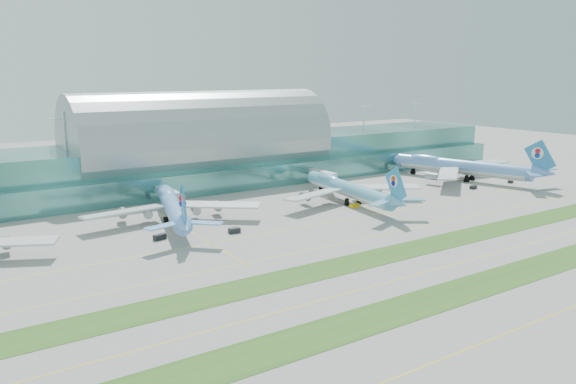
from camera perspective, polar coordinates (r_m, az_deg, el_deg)
ground at (r=163.95m, az=10.67°, el=-6.45°), size 700.00×700.00×0.00m
terminal at (r=266.16m, az=-8.76°, el=3.88°), size 340.00×69.10×36.00m
grass_strip_near at (r=146.40m, az=18.35°, el=-9.14°), size 420.00×12.00×0.08m
grass_strip_far at (r=165.30m, az=10.19°, el=-6.26°), size 420.00×12.00×0.08m
taxiline_a at (r=136.05m, az=25.05°, el=-11.36°), size 420.00×0.35×0.01m
taxiline_b at (r=154.79m, az=14.28°, el=-7.74°), size 420.00×0.35×0.01m
taxiline_c at (r=176.65m, az=6.62°, el=-4.96°), size 420.00×0.35×0.01m
taxiline_d at (r=193.32m, az=2.44°, el=-3.39°), size 420.00×0.35×0.01m
airliner_b at (r=200.59m, az=-11.69°, el=-1.31°), size 59.63×68.95×19.31m
airliner_c at (r=226.34m, az=6.08°, el=0.41°), size 61.88×70.70×19.47m
airliner_d at (r=285.46m, az=17.12°, el=2.55°), size 69.05×80.03×22.54m
gse_c at (r=181.10m, az=-12.90°, el=-4.47°), size 4.27×2.59×1.76m
gse_d at (r=184.69m, az=-5.47°, el=-3.90°), size 3.89×2.38×1.70m
gse_e at (r=219.40m, az=6.76°, el=-1.39°), size 3.82×2.25×1.52m
gse_f at (r=234.65m, az=11.05°, el=-0.65°), size 3.70×2.39×1.51m
gse_g at (r=266.53m, az=18.31°, el=0.48°), size 4.03×2.50×1.53m
gse_h at (r=286.78m, az=21.67°, el=1.00°), size 3.47×2.34×1.33m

